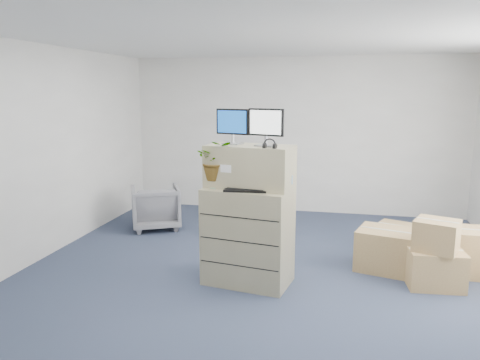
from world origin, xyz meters
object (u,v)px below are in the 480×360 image
Objects in this scene: filing_cabinet_lower at (248,236)px; water_bottle at (255,175)px; office_chair at (156,205)px; monitor_right at (266,125)px; keyboard at (246,190)px; monitor_left at (232,124)px; potted_plant at (216,166)px.

filing_cabinet_lower is 3.76× the size of water_bottle.
filing_cabinet_lower reaches higher than office_chair.
monitor_right is at bearing -6.14° from water_bottle.
monitor_right is 0.88× the size of keyboard.
monitor_left is 0.85× the size of keyboard.
monitor_right reaches higher than monitor_left.
potted_plant is at bearing 103.19° from office_chair.
monitor_left is (-0.21, 0.11, 1.26)m from filing_cabinet_lower.
office_chair is (-1.69, 1.71, -1.44)m from monitor_left.
filing_cabinet_lower is 2.39× the size of keyboard.
filing_cabinet_lower is 1.28m from monitor_right.
water_bottle is (0.07, 0.17, 0.14)m from keyboard.
monitor_right is 0.74m from keyboard.
potted_plant is at bearing 156.61° from keyboard.
filing_cabinet_lower is 2.80× the size of monitor_left.
potted_plant is (-0.16, -0.15, -0.45)m from monitor_left.
monitor_right is 0.54× the size of office_chair.
filing_cabinet_lower is 2.08× the size of potted_plant.
office_chair is at bearing 145.55° from filing_cabinet_lower.
keyboard is at bearing -36.25° from monitor_left.
potted_plant is 0.70× the size of office_chair.
monitor_right is at bearing 3.08° from potted_plant.
monitor_left is at bearing 43.31° from potted_plant.
office_chair is (-2.09, 1.83, -1.45)m from monitor_right.
filing_cabinet_lower is at bearing -163.33° from monitor_right.
office_chair is (-1.53, 1.86, -0.99)m from potted_plant.
water_bottle is at bearing 16.48° from filing_cabinet_lower.
office_chair is at bearing 150.58° from monitor_left.
monitor_left is 2.81m from office_chair.
filing_cabinet_lower is 0.59m from keyboard.
potted_plant is (-0.37, 0.12, 0.24)m from keyboard.
water_bottle is 2.83m from office_chair.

